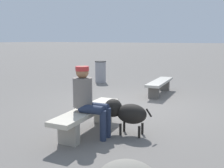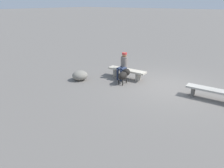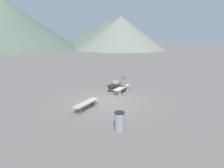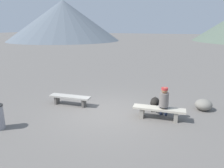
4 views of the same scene
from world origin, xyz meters
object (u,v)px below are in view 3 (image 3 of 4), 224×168
Objects in this scene: boulder at (115,83)px; trash_bin at (119,121)px; bench_right at (122,88)px; bench_left at (86,104)px; seated_person at (122,82)px; dog at (113,87)px.

trash_bin is at bearing -147.37° from boulder.
bench_right is 5.60m from trash_bin.
seated_person reaches higher than bench_left.
bench_right is at bearing -5.13° from bench_left.
seated_person is at bearing 28.38° from trash_bin.
boulder is (6.54, 4.19, -0.19)m from trash_bin.
trash_bin is at bearing -155.29° from bench_right.
seated_person reaches higher than bench_right.
bench_left is 1.49× the size of seated_person.
bench_right is (3.84, -0.11, -0.00)m from bench_left.
seated_person is at bearing 31.85° from dog.
trash_bin is (-4.68, -3.28, 0.02)m from dog.
bench_left is at bearing -165.26° from boulder.
dog reaches higher than boulder.
bench_right is at bearing 16.33° from dog.
dog is at bearing 4.84° from bench_left.
bench_left is 5.63m from boulder.
boulder is at bearing 41.48° from seated_person.
trash_bin is 1.16× the size of boulder.
seated_person is 1.48× the size of trash_bin.
boulder is at bearing 32.63° from trash_bin.
bench_left is 3.62m from dog.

